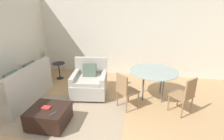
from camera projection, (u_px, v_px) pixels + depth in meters
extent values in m
cube|color=silver|center=(119.00, 35.00, 5.95)|extent=(12.00, 0.06, 2.75)
cube|color=silver|center=(0.00, 46.00, 4.45)|extent=(0.06, 12.00, 2.75)
cube|color=gray|center=(68.00, 115.00, 4.01)|extent=(2.57, 1.71, 0.00)
cube|color=beige|center=(58.00, 129.00, 3.54)|extent=(2.52, 0.06, 0.00)
cube|color=beige|center=(65.00, 119.00, 3.85)|extent=(2.52, 0.06, 0.00)
cube|color=beige|center=(71.00, 110.00, 4.16)|extent=(2.52, 0.06, 0.00)
cube|color=beige|center=(76.00, 103.00, 4.48)|extent=(2.52, 0.06, 0.00)
cube|color=#B2ADA3|center=(20.00, 93.00, 4.56)|extent=(0.87, 1.78, 0.44)
cube|color=#B2ADA3|center=(30.00, 77.00, 4.33)|extent=(0.14, 1.78, 0.52)
cube|color=#B2ADA3|center=(36.00, 69.00, 5.20)|extent=(0.80, 0.12, 0.26)
cube|color=#4C5B4C|center=(29.00, 70.00, 4.73)|extent=(0.19, 0.40, 0.41)
cube|color=#4C5B4C|center=(11.00, 80.00, 4.08)|extent=(0.19, 0.40, 0.41)
cube|color=#B2ADA3|center=(90.00, 87.00, 4.80)|extent=(1.01, 1.02, 0.38)
cube|color=#B2ADA3|center=(89.00, 79.00, 4.68)|extent=(0.76, 0.88, 0.10)
cube|color=#B2ADA3|center=(91.00, 66.00, 5.01)|extent=(0.91, 0.23, 0.54)
cube|color=#B2ADA3|center=(75.00, 77.00, 4.72)|extent=(0.22, 0.86, 0.20)
cube|color=#B2ADA3|center=(104.00, 78.00, 4.68)|extent=(0.22, 0.86, 0.20)
cylinder|color=brown|center=(73.00, 101.00, 4.54)|extent=(0.05, 0.05, 0.06)
cylinder|color=brown|center=(102.00, 101.00, 4.51)|extent=(0.05, 0.05, 0.06)
cylinder|color=brown|center=(80.00, 87.00, 5.25)|extent=(0.05, 0.05, 0.06)
cylinder|color=brown|center=(104.00, 88.00, 5.22)|extent=(0.05, 0.05, 0.06)
cube|color=#4C5B4C|center=(90.00, 70.00, 4.75)|extent=(0.38, 0.25, 0.37)
cube|color=black|center=(49.00, 116.00, 3.60)|extent=(0.76, 0.68, 0.37)
cylinder|color=black|center=(27.00, 131.00, 3.46)|extent=(0.04, 0.04, 0.04)
cylinder|color=black|center=(59.00, 135.00, 3.35)|extent=(0.04, 0.04, 0.04)
cylinder|color=black|center=(43.00, 114.00, 3.99)|extent=(0.04, 0.04, 0.04)
cylinder|color=black|center=(71.00, 117.00, 3.89)|extent=(0.04, 0.04, 0.04)
cube|color=#B72D28|center=(46.00, 108.00, 3.54)|extent=(0.18, 0.13, 0.02)
cube|color=#333338|center=(53.00, 114.00, 3.35)|extent=(0.10, 0.16, 0.01)
cylinder|color=brown|center=(45.00, 74.00, 5.94)|extent=(0.42, 0.42, 0.31)
cylinder|color=black|center=(45.00, 70.00, 5.88)|extent=(0.38, 0.38, 0.02)
cone|color=#387A42|center=(45.00, 59.00, 5.72)|extent=(0.06, 0.15, 0.76)
cone|color=#387A42|center=(44.00, 59.00, 5.77)|extent=(0.08, 0.07, 0.75)
cone|color=#387A42|center=(43.00, 60.00, 5.82)|extent=(0.11, 0.09, 0.62)
cone|color=#387A42|center=(42.00, 59.00, 5.76)|extent=(0.04, 0.07, 0.72)
cone|color=#387A42|center=(41.00, 61.00, 5.70)|extent=(0.08, 0.06, 0.65)
cone|color=#387A42|center=(44.00, 60.00, 5.67)|extent=(0.14, 0.12, 0.75)
cylinder|color=black|center=(58.00, 63.00, 5.77)|extent=(0.41, 0.41, 0.02)
cylinder|color=black|center=(59.00, 71.00, 5.87)|extent=(0.04, 0.04, 0.51)
cylinder|color=black|center=(60.00, 78.00, 5.96)|extent=(0.23, 0.23, 0.02)
cylinder|color=#8C9E99|center=(154.00, 71.00, 4.52)|extent=(1.26, 1.26, 0.01)
cylinder|color=#59595B|center=(143.00, 88.00, 4.47)|extent=(0.04, 0.04, 0.75)
cylinder|color=#59595B|center=(163.00, 89.00, 4.39)|extent=(0.04, 0.04, 0.75)
cylinder|color=#59595B|center=(143.00, 80.00, 4.92)|extent=(0.04, 0.04, 0.75)
cylinder|color=#59595B|center=(161.00, 81.00, 4.84)|extent=(0.04, 0.04, 0.75)
cube|color=#93704C|center=(128.00, 91.00, 4.17)|extent=(0.59, 0.59, 0.03)
cube|color=#93704C|center=(122.00, 84.00, 3.98)|extent=(0.29, 0.29, 0.45)
cylinder|color=#93704C|center=(138.00, 100.00, 4.21)|extent=(0.03, 0.03, 0.42)
cylinder|color=#93704C|center=(128.00, 94.00, 4.48)|extent=(0.03, 0.03, 0.42)
cylinder|color=#93704C|center=(127.00, 105.00, 4.01)|extent=(0.03, 0.03, 0.42)
cylinder|color=#93704C|center=(117.00, 98.00, 4.29)|extent=(0.03, 0.03, 0.42)
cube|color=#93704C|center=(181.00, 95.00, 3.98)|extent=(0.59, 0.59, 0.03)
cube|color=#93704C|center=(191.00, 89.00, 3.74)|extent=(0.29, 0.29, 0.45)
cylinder|color=#93704C|center=(178.00, 98.00, 4.29)|extent=(0.03, 0.03, 0.42)
cylinder|color=#93704C|center=(169.00, 103.00, 4.10)|extent=(0.03, 0.03, 0.42)
cylinder|color=#93704C|center=(191.00, 105.00, 4.01)|extent=(0.03, 0.03, 0.42)
cylinder|color=#93704C|center=(182.00, 110.00, 3.82)|extent=(0.03, 0.03, 0.42)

